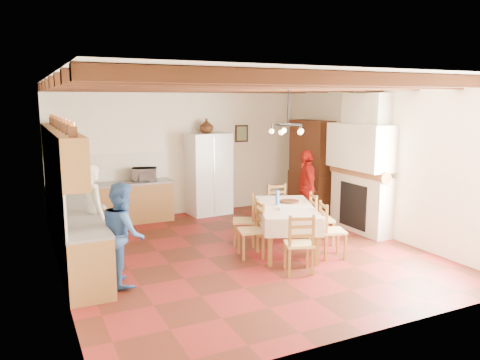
# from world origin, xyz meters

# --- Properties ---
(floor) EXTENTS (6.00, 6.50, 0.02)m
(floor) POSITION_xyz_m (0.00, 0.00, -0.01)
(floor) COLOR #4B1D12
(floor) RESTS_ON ground
(ceiling) EXTENTS (6.00, 6.50, 0.02)m
(ceiling) POSITION_xyz_m (0.00, 0.00, 3.01)
(ceiling) COLOR white
(ceiling) RESTS_ON ground
(wall_back) EXTENTS (6.00, 0.02, 3.00)m
(wall_back) POSITION_xyz_m (0.00, 3.26, 1.50)
(wall_back) COLOR #F3E7C8
(wall_back) RESTS_ON ground
(wall_front) EXTENTS (6.00, 0.02, 3.00)m
(wall_front) POSITION_xyz_m (0.00, -3.26, 1.50)
(wall_front) COLOR #F3E7C8
(wall_front) RESTS_ON ground
(wall_left) EXTENTS (0.02, 6.50, 3.00)m
(wall_left) POSITION_xyz_m (-3.01, 0.00, 1.50)
(wall_left) COLOR #F3E7C8
(wall_left) RESTS_ON ground
(wall_right) EXTENTS (0.02, 6.50, 3.00)m
(wall_right) POSITION_xyz_m (3.01, 0.00, 1.50)
(wall_right) COLOR #F3E7C8
(wall_right) RESTS_ON ground
(ceiling_beams) EXTENTS (6.00, 6.30, 0.16)m
(ceiling_beams) POSITION_xyz_m (0.00, 0.00, 2.91)
(ceiling_beams) COLOR #3B1F0E
(ceiling_beams) RESTS_ON ground
(lower_cabinets_left) EXTENTS (0.60, 4.30, 0.86)m
(lower_cabinets_left) POSITION_xyz_m (-2.70, 1.05, 0.43)
(lower_cabinets_left) COLOR brown
(lower_cabinets_left) RESTS_ON ground
(lower_cabinets_back) EXTENTS (2.30, 0.60, 0.86)m
(lower_cabinets_back) POSITION_xyz_m (-1.55, 2.95, 0.43)
(lower_cabinets_back) COLOR brown
(lower_cabinets_back) RESTS_ON ground
(countertop_left) EXTENTS (0.62, 4.30, 0.04)m
(countertop_left) POSITION_xyz_m (-2.70, 1.05, 0.88)
(countertop_left) COLOR slate
(countertop_left) RESTS_ON lower_cabinets_left
(countertop_back) EXTENTS (2.34, 0.62, 0.04)m
(countertop_back) POSITION_xyz_m (-1.55, 2.95, 0.88)
(countertop_back) COLOR slate
(countertop_back) RESTS_ON lower_cabinets_back
(backsplash_left) EXTENTS (0.03, 4.30, 0.60)m
(backsplash_left) POSITION_xyz_m (-2.98, 1.05, 1.20)
(backsplash_left) COLOR white
(backsplash_left) RESTS_ON ground
(backsplash_back) EXTENTS (2.30, 0.03, 0.60)m
(backsplash_back) POSITION_xyz_m (-1.55, 3.23, 1.20)
(backsplash_back) COLOR white
(backsplash_back) RESTS_ON ground
(upper_cabinets) EXTENTS (0.35, 4.20, 0.70)m
(upper_cabinets) POSITION_xyz_m (-2.83, 1.05, 1.85)
(upper_cabinets) COLOR brown
(upper_cabinets) RESTS_ON ground
(fireplace) EXTENTS (0.56, 1.60, 2.80)m
(fireplace) POSITION_xyz_m (2.72, 0.20, 1.40)
(fireplace) COLOR beige
(fireplace) RESTS_ON ground
(wall_picture) EXTENTS (0.34, 0.03, 0.42)m
(wall_picture) POSITION_xyz_m (1.55, 3.23, 1.85)
(wall_picture) COLOR black
(wall_picture) RESTS_ON ground
(refrigerator) EXTENTS (1.01, 0.85, 1.91)m
(refrigerator) POSITION_xyz_m (0.55, 3.00, 0.95)
(refrigerator) COLOR white
(refrigerator) RESTS_ON floor
(hutch) EXTENTS (0.60, 1.25, 2.20)m
(hutch) POSITION_xyz_m (2.75, 1.95, 1.10)
(hutch) COLOR #3A180E
(hutch) RESTS_ON floor
(dining_table) EXTENTS (1.58, 2.07, 0.81)m
(dining_table) POSITION_xyz_m (0.77, -0.20, 0.72)
(dining_table) COLOR #F1E1D0
(dining_table) RESTS_ON floor
(chandelier) EXTENTS (0.47, 0.47, 0.03)m
(chandelier) POSITION_xyz_m (0.77, -0.20, 2.25)
(chandelier) COLOR black
(chandelier) RESTS_ON ground
(chair_left_near) EXTENTS (0.48, 0.50, 0.96)m
(chair_left_near) POSITION_xyz_m (0.04, -0.25, 0.48)
(chair_left_near) COLOR brown
(chair_left_near) RESTS_ON floor
(chair_left_far) EXTENTS (0.54, 0.55, 0.96)m
(chair_left_far) POSITION_xyz_m (0.23, 0.40, 0.48)
(chair_left_far) COLOR brown
(chair_left_far) RESTS_ON floor
(chair_right_near) EXTENTS (0.51, 0.52, 0.96)m
(chair_right_near) POSITION_xyz_m (1.29, -0.87, 0.48)
(chair_right_near) COLOR brown
(chair_right_near) RESTS_ON floor
(chair_right_far) EXTENTS (0.51, 0.52, 0.96)m
(chair_right_far) POSITION_xyz_m (1.58, -0.16, 0.48)
(chair_right_far) COLOR brown
(chair_right_far) RESTS_ON floor
(chair_end_near) EXTENTS (0.53, 0.52, 0.96)m
(chair_end_near) POSITION_xyz_m (0.37, -1.24, 0.48)
(chair_end_near) COLOR brown
(chair_end_near) RESTS_ON floor
(chair_end_far) EXTENTS (0.47, 0.46, 0.96)m
(chair_end_far) POSITION_xyz_m (1.29, 0.90, 0.48)
(chair_end_far) COLOR brown
(chair_end_far) RESTS_ON floor
(person_man) EXTENTS (0.51, 0.68, 1.69)m
(person_man) POSITION_xyz_m (-2.43, 0.45, 0.84)
(person_man) COLOR beige
(person_man) RESTS_ON floor
(person_woman_blue) EXTENTS (0.59, 0.74, 1.51)m
(person_woman_blue) POSITION_xyz_m (-2.17, -0.50, 0.75)
(person_woman_blue) COLOR #305798
(person_woman_blue) RESTS_ON floor
(person_woman_red) EXTENTS (0.68, 1.03, 1.62)m
(person_woman_red) POSITION_xyz_m (2.08, 1.13, 0.81)
(person_woman_red) COLOR #A0160F
(person_woman_red) RESTS_ON floor
(microwave) EXTENTS (0.61, 0.50, 0.29)m
(microwave) POSITION_xyz_m (-0.97, 2.95, 1.05)
(microwave) COLOR silver
(microwave) RESTS_ON countertop_back
(fridge_vase) EXTENTS (0.39, 0.39, 0.34)m
(fridge_vase) POSITION_xyz_m (0.54, 3.00, 2.08)
(fridge_vase) COLOR #3A180E
(fridge_vase) RESTS_ON refrigerator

